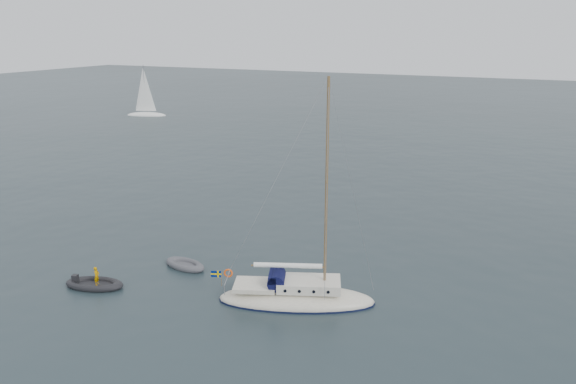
% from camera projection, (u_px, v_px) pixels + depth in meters
% --- Properties ---
extents(ground, '(300.00, 300.00, 0.00)m').
position_uv_depth(ground, '(291.00, 277.00, 33.05)').
color(ground, black).
rests_on(ground, ground).
extents(sailboat, '(8.76, 2.63, 12.48)m').
position_uv_depth(sailboat, '(297.00, 286.00, 29.75)').
color(sailboat, white).
rests_on(sailboat, ground).
extents(dinghy, '(2.91, 1.31, 0.42)m').
position_uv_depth(dinghy, '(185.00, 265.00, 34.34)').
color(dinghy, '#535359').
rests_on(dinghy, ground).
extents(rib, '(3.41, 1.55, 1.25)m').
position_uv_depth(rib, '(94.00, 284.00, 31.75)').
color(rib, black).
rests_on(rib, ground).
extents(distant_yacht_a, '(6.67, 3.56, 8.83)m').
position_uv_depth(distant_yacht_a, '(145.00, 93.00, 92.86)').
color(distant_yacht_a, white).
rests_on(distant_yacht_a, ground).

